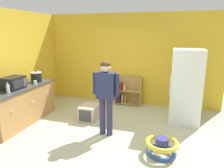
% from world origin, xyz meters
% --- Properties ---
extents(ground_plane, '(12.00, 12.00, 0.00)m').
position_xyz_m(ground_plane, '(0.00, 0.00, 0.00)').
color(ground_plane, '#BDC09C').
rests_on(ground_plane, ground).
extents(back_wall, '(5.20, 0.06, 2.70)m').
position_xyz_m(back_wall, '(0.00, 2.33, 1.35)').
color(back_wall, gold).
rests_on(back_wall, ground).
extents(left_side_wall, '(0.06, 2.99, 2.70)m').
position_xyz_m(left_side_wall, '(-2.63, 0.80, 1.35)').
color(left_side_wall, gold).
rests_on(left_side_wall, ground).
extents(kitchen_counter, '(0.65, 1.96, 0.90)m').
position_xyz_m(kitchen_counter, '(-2.20, 0.07, 0.45)').
color(kitchen_counter, '#B4814A').
rests_on(kitchen_counter, ground).
extents(refrigerator, '(0.73, 0.68, 1.78)m').
position_xyz_m(refrigerator, '(1.56, 1.28, 0.89)').
color(refrigerator, white).
rests_on(refrigerator, ground).
extents(bookshelf, '(0.80, 0.28, 0.85)m').
position_xyz_m(bookshelf, '(-0.09, 2.15, 0.37)').
color(bookshelf, tan).
rests_on(bookshelf, ground).
extents(standing_person, '(0.57, 0.22, 1.60)m').
position_xyz_m(standing_person, '(-0.05, 0.09, 0.96)').
color(standing_person, '#343159').
rests_on(standing_person, ground).
extents(baby_walker, '(0.60, 0.60, 0.32)m').
position_xyz_m(baby_walker, '(1.15, -0.33, 0.16)').
color(baby_walker, '#2D51AF').
rests_on(baby_walker, ground).
extents(pet_carrier, '(0.42, 0.55, 0.36)m').
position_xyz_m(pet_carrier, '(-0.73, 0.76, 0.18)').
color(pet_carrier, beige).
rests_on(pet_carrier, ground).
extents(microwave, '(0.37, 0.48, 0.28)m').
position_xyz_m(microwave, '(-2.20, -0.10, 1.04)').
color(microwave, black).
rests_on(microwave, kitchen_counter).
extents(crock_pot, '(0.27, 0.27, 0.28)m').
position_xyz_m(crock_pot, '(-2.13, 0.63, 1.03)').
color(crock_pot, black).
rests_on(crock_pot, kitchen_counter).
extents(clear_bottle, '(0.07, 0.07, 0.25)m').
position_xyz_m(clear_bottle, '(-2.06, -0.42, 1.00)').
color(clear_bottle, silver).
rests_on(clear_bottle, kitchen_counter).
extents(yellow_cup, '(0.08, 0.08, 0.09)m').
position_xyz_m(yellow_cup, '(-2.21, 0.25, 0.95)').
color(yellow_cup, yellow).
rests_on(yellow_cup, kitchen_counter).
extents(blue_cup, '(0.08, 0.08, 0.09)m').
position_xyz_m(blue_cup, '(-2.36, 0.87, 0.95)').
color(blue_cup, blue).
rests_on(blue_cup, kitchen_counter).
extents(white_cup, '(0.08, 0.08, 0.09)m').
position_xyz_m(white_cup, '(-1.99, 0.38, 0.95)').
color(white_cup, white).
rests_on(white_cup, kitchen_counter).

